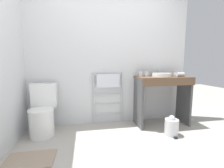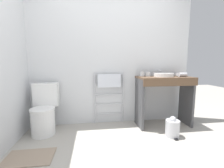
{
  "view_description": "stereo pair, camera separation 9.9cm",
  "coord_description": "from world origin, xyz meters",
  "px_view_note": "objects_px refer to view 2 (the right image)",
  "views": [
    {
      "loc": [
        -0.44,
        -1.33,
        1.12
      ],
      "look_at": [
        -0.03,
        0.91,
        0.82
      ],
      "focal_mm": 24.0,
      "sensor_mm": 36.0,
      "label": 1
    },
    {
      "loc": [
        -0.35,
        -1.35,
        1.12
      ],
      "look_at": [
        -0.03,
        0.91,
        0.82
      ],
      "focal_mm": 24.0,
      "sensor_mm": 36.0,
      "label": 2
    }
  ],
  "objects_px": {
    "cup_near_edge": "(148,74)",
    "hair_dryer": "(182,75)",
    "toilet": "(44,113)",
    "cup_near_wall": "(142,74)",
    "trash_bin": "(172,128)",
    "sink_basin": "(163,75)",
    "towel_radiator": "(109,86)"
  },
  "relations": [
    {
      "from": "sink_basin",
      "to": "cup_near_wall",
      "type": "bearing_deg",
      "value": 160.36
    },
    {
      "from": "toilet",
      "to": "trash_bin",
      "type": "height_order",
      "value": "toilet"
    },
    {
      "from": "toilet",
      "to": "cup_near_edge",
      "type": "bearing_deg",
      "value": 4.76
    },
    {
      "from": "toilet",
      "to": "sink_basin",
      "type": "xyz_separation_m",
      "value": [
        2.05,
        0.05,
        0.6
      ]
    },
    {
      "from": "sink_basin",
      "to": "hair_dryer",
      "type": "relative_size",
      "value": 1.86
    },
    {
      "from": "sink_basin",
      "to": "cup_near_edge",
      "type": "height_order",
      "value": "cup_near_edge"
    },
    {
      "from": "hair_dryer",
      "to": "trash_bin",
      "type": "xyz_separation_m",
      "value": [
        -0.37,
        -0.4,
        -0.79
      ]
    },
    {
      "from": "toilet",
      "to": "sink_basin",
      "type": "height_order",
      "value": "sink_basin"
    },
    {
      "from": "toilet",
      "to": "hair_dryer",
      "type": "bearing_deg",
      "value": -0.38
    },
    {
      "from": "sink_basin",
      "to": "trash_bin",
      "type": "distance_m",
      "value": 0.92
    },
    {
      "from": "towel_radiator",
      "to": "cup_near_wall",
      "type": "xyz_separation_m",
      "value": [
        0.6,
        -0.08,
        0.24
      ]
    },
    {
      "from": "toilet",
      "to": "towel_radiator",
      "type": "height_order",
      "value": "towel_radiator"
    },
    {
      "from": "sink_basin",
      "to": "trash_bin",
      "type": "height_order",
      "value": "sink_basin"
    },
    {
      "from": "cup_near_edge",
      "to": "trash_bin",
      "type": "distance_m",
      "value": 1.0
    },
    {
      "from": "cup_near_wall",
      "to": "trash_bin",
      "type": "relative_size",
      "value": 0.28
    },
    {
      "from": "cup_near_wall",
      "to": "hair_dryer",
      "type": "height_order",
      "value": "cup_near_wall"
    },
    {
      "from": "cup_near_wall",
      "to": "hair_dryer",
      "type": "relative_size",
      "value": 0.5
    },
    {
      "from": "cup_near_edge",
      "to": "trash_bin",
      "type": "bearing_deg",
      "value": -70.57
    },
    {
      "from": "toilet",
      "to": "cup_near_wall",
      "type": "distance_m",
      "value": 1.81
    },
    {
      "from": "hair_dryer",
      "to": "sink_basin",
      "type": "bearing_deg",
      "value": 168.59
    },
    {
      "from": "towel_radiator",
      "to": "cup_near_edge",
      "type": "height_order",
      "value": "cup_near_edge"
    },
    {
      "from": "hair_dryer",
      "to": "trash_bin",
      "type": "distance_m",
      "value": 0.97
    },
    {
      "from": "cup_near_wall",
      "to": "cup_near_edge",
      "type": "xyz_separation_m",
      "value": [
        0.1,
        -0.03,
        -0.0
      ]
    },
    {
      "from": "cup_near_wall",
      "to": "trash_bin",
      "type": "bearing_deg",
      "value": -62.82
    },
    {
      "from": "cup_near_wall",
      "to": "hair_dryer",
      "type": "xyz_separation_m",
      "value": [
        0.68,
        -0.19,
        -0.01
      ]
    },
    {
      "from": "cup_near_wall",
      "to": "cup_near_edge",
      "type": "distance_m",
      "value": 0.11
    },
    {
      "from": "sink_basin",
      "to": "cup_near_wall",
      "type": "relative_size",
      "value": 3.73
    },
    {
      "from": "cup_near_edge",
      "to": "cup_near_wall",
      "type": "bearing_deg",
      "value": 166.09
    },
    {
      "from": "towel_radiator",
      "to": "trash_bin",
      "type": "bearing_deg",
      "value": -36.5
    },
    {
      "from": "cup_near_edge",
      "to": "hair_dryer",
      "type": "xyz_separation_m",
      "value": [
        0.57,
        -0.17,
        -0.01
      ]
    },
    {
      "from": "toilet",
      "to": "hair_dryer",
      "type": "height_order",
      "value": "hair_dryer"
    },
    {
      "from": "sink_basin",
      "to": "cup_near_wall",
      "type": "xyz_separation_m",
      "value": [
        -0.35,
        0.13,
        0.01
      ]
    }
  ]
}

